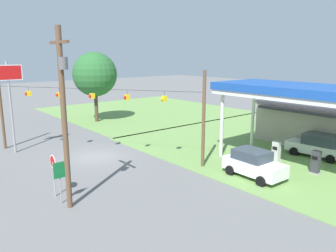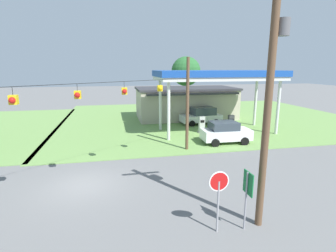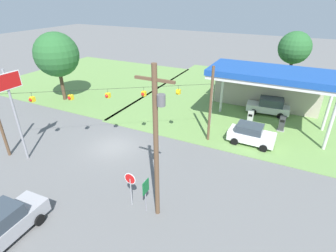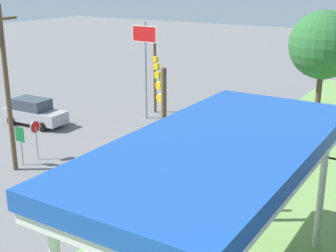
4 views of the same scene
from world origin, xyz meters
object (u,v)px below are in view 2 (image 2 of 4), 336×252
(gas_station_canopy, at_px, (218,76))
(route_sign, at_px, (247,189))
(stop_sign_roadside, at_px, (219,188))
(tree_behind_station, at_px, (186,72))
(gas_station_store, at_px, (186,103))
(car_at_pumps_rear, at_px, (202,116))
(fuel_pump_near, at_px, (202,125))
(utility_pole_main, at_px, (270,95))
(car_at_pumps_front, at_px, (225,132))
(fuel_pump_far, at_px, (231,124))

(gas_station_canopy, xyz_separation_m, route_sign, (-5.03, -15.33, -3.76))
(stop_sign_roadside, distance_m, tree_behind_station, 31.13)
(gas_station_store, distance_m, tree_behind_station, 8.20)
(car_at_pumps_rear, distance_m, route_sign, 19.79)
(car_at_pumps_rear, bearing_deg, stop_sign_roadside, 68.31)
(car_at_pumps_rear, height_order, tree_behind_station, tree_behind_station)
(stop_sign_roadside, xyz_separation_m, route_sign, (1.15, -0.07, -0.10))
(route_sign, bearing_deg, fuel_pump_near, 77.17)
(fuel_pump_near, xyz_separation_m, tree_behind_station, (2.50, 14.79, 4.91))
(gas_station_canopy, distance_m, gas_station_store, 8.59)
(fuel_pump_near, relative_size, tree_behind_station, 0.21)
(gas_station_store, xyz_separation_m, utility_pole_main, (-3.30, -22.92, 3.34))
(car_at_pumps_front, bearing_deg, gas_station_store, 92.53)
(gas_station_store, xyz_separation_m, fuel_pump_far, (2.52, -7.77, -1.16))
(car_at_pumps_front, height_order, stop_sign_roadside, stop_sign_roadside)
(fuel_pump_far, distance_m, route_sign, 16.70)
(car_at_pumps_front, xyz_separation_m, route_sign, (-4.25, -11.49, 0.76))
(gas_station_canopy, bearing_deg, utility_pole_main, -105.81)
(gas_station_store, bearing_deg, route_sign, -99.92)
(fuel_pump_far, height_order, utility_pole_main, utility_pole_main)
(fuel_pump_near, height_order, tree_behind_station, tree_behind_station)
(fuel_pump_far, relative_size, stop_sign_roadside, 0.66)
(stop_sign_roadside, bearing_deg, utility_pole_main, -176.73)
(tree_behind_station, bearing_deg, car_at_pumps_front, -95.35)
(fuel_pump_near, bearing_deg, gas_station_canopy, 0.06)
(fuel_pump_near, relative_size, car_at_pumps_front, 0.40)
(route_sign, bearing_deg, fuel_pump_far, 66.81)
(route_sign, xyz_separation_m, tree_behind_station, (5.99, 30.12, 3.98))
(stop_sign_roadside, relative_size, tree_behind_station, 0.32)
(fuel_pump_far, xyz_separation_m, car_at_pumps_front, (-2.32, -3.84, 0.17))
(route_sign, bearing_deg, gas_station_canopy, 71.84)
(route_sign, distance_m, utility_pole_main, 3.66)
(route_sign, bearing_deg, car_at_pumps_rear, 75.90)
(gas_station_canopy, distance_m, route_sign, 16.57)
(gas_station_canopy, relative_size, car_at_pumps_rear, 2.53)
(stop_sign_roadside, relative_size, route_sign, 1.04)
(car_at_pumps_rear, xyz_separation_m, tree_behind_station, (1.17, 10.93, 4.72))
(car_at_pumps_front, distance_m, tree_behind_station, 19.30)
(gas_station_store, relative_size, utility_pole_main, 1.29)
(car_at_pumps_front, height_order, tree_behind_station, tree_behind_station)
(gas_station_canopy, bearing_deg, fuel_pump_near, -179.94)
(gas_station_canopy, relative_size, gas_station_store, 0.98)
(gas_station_store, relative_size, car_at_pumps_rear, 2.57)
(car_at_pumps_rear, distance_m, tree_behind_station, 11.97)
(gas_station_store, relative_size, stop_sign_roadside, 4.87)
(utility_pole_main, bearing_deg, tree_behind_station, 80.04)
(gas_station_store, bearing_deg, gas_station_canopy, -82.75)
(car_at_pumps_front, distance_m, route_sign, 12.27)
(gas_station_store, distance_m, car_at_pumps_front, 11.65)
(car_at_pumps_front, distance_m, car_at_pumps_rear, 7.72)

